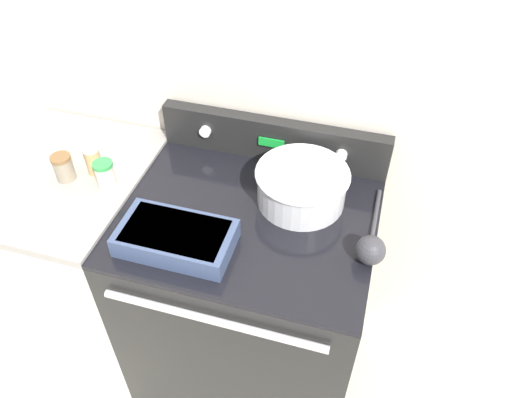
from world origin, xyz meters
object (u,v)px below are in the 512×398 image
(casserole_dish, at_px, (176,237))
(spice_jar_brown_cap, at_px, (63,167))
(spice_jar_white_cap, at_px, (93,160))
(mixing_bowl, at_px, (302,184))
(ladle, at_px, (371,248))
(spice_jar_green_cap, at_px, (105,175))

(casserole_dish, height_order, spice_jar_brown_cap, spice_jar_brown_cap)
(casserole_dish, distance_m, spice_jar_white_cap, 0.45)
(mixing_bowl, relative_size, spice_jar_white_cap, 2.86)
(casserole_dish, bearing_deg, ladle, 11.79)
(ladle, bearing_deg, mixing_bowl, 143.76)
(ladle, distance_m, spice_jar_white_cap, 0.95)
(spice_jar_green_cap, bearing_deg, casserole_dish, -28.16)
(mixing_bowl, height_order, spice_jar_green_cap, mixing_bowl)
(ladle, height_order, spice_jar_brown_cap, spice_jar_brown_cap)
(mixing_bowl, xyz_separation_m, spice_jar_brown_cap, (-0.78, -0.13, -0.01))
(ladle, bearing_deg, casserole_dish, -168.21)
(spice_jar_green_cap, bearing_deg, spice_jar_white_cap, 143.56)
(mixing_bowl, bearing_deg, spice_jar_white_cap, -174.41)
(spice_jar_white_cap, height_order, spice_jar_brown_cap, spice_jar_white_cap)
(ladle, relative_size, spice_jar_green_cap, 3.49)
(ladle, height_order, spice_jar_white_cap, spice_jar_white_cap)
(mixing_bowl, distance_m, spice_jar_white_cap, 0.70)
(mixing_bowl, height_order, spice_jar_brown_cap, mixing_bowl)
(casserole_dish, xyz_separation_m, spice_jar_white_cap, (-0.39, 0.22, 0.03))
(casserole_dish, relative_size, spice_jar_green_cap, 3.44)
(mixing_bowl, bearing_deg, ladle, -36.24)
(spice_jar_green_cap, bearing_deg, ladle, -3.60)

